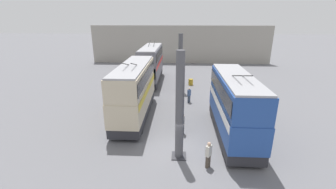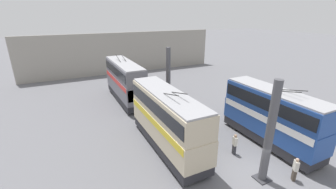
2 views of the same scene
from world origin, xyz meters
The scene contains 11 objects.
ground_plane centered at (0.00, 0.00, 0.00)m, with size 240.00×240.00×0.00m, color slate.
depot_back_wall centered at (32.27, 0.00, 3.73)m, with size 0.50×36.00×7.45m.
support_column_near centered at (-0.79, 0.00, 3.44)m, with size 0.97×0.97×7.12m.
support_column_far centered at (13.79, 0.00, 3.44)m, with size 0.97×0.97×7.12m.
bus_left_near centered at (2.40, -4.16, 2.75)m, with size 9.05×2.54×5.48m.
bus_right_near centered at (5.55, 4.16, 2.82)m, with size 9.93×2.54×5.58m.
bus_right_mid centered at (17.78, 4.16, 2.87)m, with size 10.03×2.54×5.66m.
person_by_left_row centered at (-1.81, -1.82, 0.94)m, with size 0.48×0.44×1.76m.
person_aisle_foreground centered at (2.33, -0.26, 0.95)m, with size 0.47×0.34×1.79m.
person_aisle_midway centered at (9.50, -1.02, 0.90)m, with size 0.48×0.41×1.69m.
oil_drum centered at (16.29, -1.50, 0.43)m, with size 0.65×0.65×0.85m.
Camera 2 is at (-9.19, 11.33, 10.75)m, focal length 24.00 mm.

